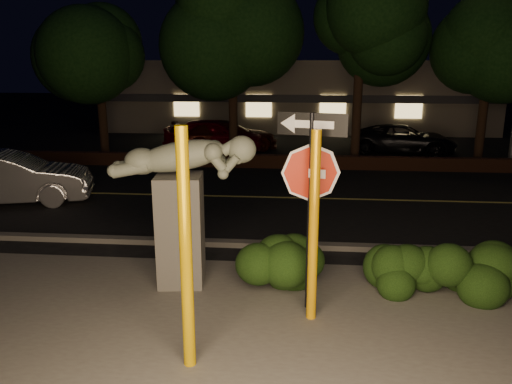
% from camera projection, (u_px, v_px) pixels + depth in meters
% --- Properties ---
extents(ground, '(90.00, 90.00, 0.00)m').
position_uv_depth(ground, '(291.00, 176.00, 17.77)').
color(ground, black).
rests_on(ground, ground).
extents(patio, '(14.00, 6.00, 0.02)m').
position_uv_depth(patio, '(276.00, 345.00, 7.17)').
color(patio, '#4C4944').
rests_on(patio, ground).
extents(road, '(80.00, 8.00, 0.01)m').
position_uv_depth(road, '(289.00, 198.00, 14.87)').
color(road, black).
rests_on(road, ground).
extents(lane_marking, '(80.00, 0.12, 0.00)m').
position_uv_depth(lane_marking, '(289.00, 198.00, 14.87)').
color(lane_marking, '#C6B64F').
rests_on(lane_marking, road).
extents(curb, '(80.00, 0.25, 0.12)m').
position_uv_depth(curb, '(285.00, 245.00, 10.91)').
color(curb, '#4C4944').
rests_on(curb, ground).
extents(brick_wall, '(40.00, 0.35, 0.50)m').
position_uv_depth(brick_wall, '(292.00, 162.00, 18.95)').
color(brick_wall, '#412114').
rests_on(brick_wall, ground).
extents(parking_lot, '(40.00, 12.00, 0.01)m').
position_uv_depth(parking_lot, '(294.00, 144.00, 24.51)').
color(parking_lot, black).
rests_on(parking_lot, ground).
extents(building, '(22.00, 10.20, 4.00)m').
position_uv_depth(building, '(297.00, 93.00, 31.69)').
color(building, gray).
rests_on(building, ground).
extents(tree_far_a, '(4.60, 4.60, 7.43)m').
position_uv_depth(tree_far_a, '(95.00, 25.00, 19.98)').
color(tree_far_a, black).
rests_on(tree_far_a, ground).
extents(tree_far_b, '(5.20, 5.20, 8.41)m').
position_uv_depth(tree_far_b, '(232.00, 6.00, 19.52)').
color(tree_far_b, black).
rests_on(tree_far_b, ground).
extents(tree_far_c, '(4.80, 4.80, 7.84)m').
position_uv_depth(tree_far_c, '(362.00, 15.00, 18.81)').
color(tree_far_c, black).
rests_on(tree_far_c, ground).
extents(tree_far_d, '(4.40, 4.40, 7.42)m').
position_uv_depth(tree_far_d, '(493.00, 21.00, 18.93)').
color(tree_far_d, black).
rests_on(tree_far_d, ground).
extents(yellow_pole_left, '(0.16, 0.16, 3.23)m').
position_uv_depth(yellow_pole_left, '(186.00, 253.00, 6.30)').
color(yellow_pole_left, '#D7A502').
rests_on(yellow_pole_left, ground).
extents(yellow_pole_right, '(0.15, 0.15, 3.01)m').
position_uv_depth(yellow_pole_right, '(314.00, 229.00, 7.54)').
color(yellow_pole_right, '#F5A708').
rests_on(yellow_pole_right, ground).
extents(signpost, '(1.06, 0.32, 3.21)m').
position_uv_depth(signpost, '(310.00, 173.00, 7.68)').
color(signpost, black).
rests_on(signpost, ground).
extents(sculpture, '(2.56, 0.92, 2.73)m').
position_uv_depth(sculpture, '(182.00, 195.00, 8.77)').
color(sculpture, '#4C4944').
rests_on(sculpture, ground).
extents(hedge_center, '(2.19, 1.31, 1.07)m').
position_uv_depth(hedge_center, '(275.00, 258.00, 8.94)').
color(hedge_center, black).
rests_on(hedge_center, ground).
extents(hedge_right, '(1.51, 0.82, 0.98)m').
position_uv_depth(hedge_right, '(406.00, 266.00, 8.70)').
color(hedge_right, black).
rests_on(hedge_right, ground).
extents(hedge_far_right, '(1.72, 1.19, 1.12)m').
position_uv_depth(hedge_far_right, '(470.00, 265.00, 8.58)').
color(hedge_far_right, black).
rests_on(hedge_far_right, ground).
extents(silver_sedan, '(4.76, 2.77, 1.48)m').
position_uv_depth(silver_sedan, '(8.00, 178.00, 14.12)').
color(silver_sedan, '#B6B6BB').
rests_on(silver_sedan, ground).
extents(parked_car_red, '(4.48, 1.88, 1.51)m').
position_uv_depth(parked_car_red, '(214.00, 135.00, 22.34)').
color(parked_car_red, '#660411').
rests_on(parked_car_red, ground).
extents(parked_car_darkred, '(5.10, 3.50, 1.37)m').
position_uv_depth(parked_car_darkred, '(226.00, 136.00, 22.63)').
color(parked_car_darkred, '#401209').
rests_on(parked_car_darkred, ground).
extents(parked_car_dark, '(4.80, 2.76, 1.26)m').
position_uv_depth(parked_car_dark, '(403.00, 139.00, 21.99)').
color(parked_car_dark, black).
rests_on(parked_car_dark, ground).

